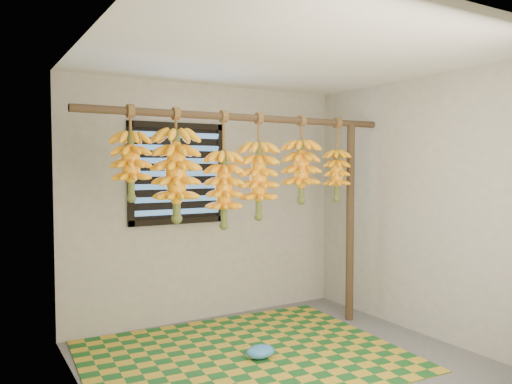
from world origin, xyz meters
TOP-DOWN VIEW (x-y plane):
  - floor at (0.00, 0.00)m, footprint 3.00×3.00m
  - ceiling at (0.00, 0.00)m, footprint 3.00×3.00m
  - wall_back at (0.00, 1.50)m, footprint 3.00×0.01m
  - wall_left at (-1.50, 0.00)m, footprint 0.01×3.00m
  - wall_right at (1.50, 0.00)m, footprint 0.01×3.00m
  - window at (-0.35, 1.48)m, footprint 1.00×0.04m
  - hanging_pole at (0.00, 0.70)m, footprint 3.00×0.06m
  - support_post at (1.20, 0.70)m, footprint 0.08×0.08m
  - woven_mat at (-0.21, 0.39)m, footprint 2.66×2.19m
  - plastic_bag at (-0.12, 0.27)m, footprint 0.26×0.19m
  - banana_bunch_a at (-1.05, 0.70)m, footprint 0.30×0.30m
  - banana_bunch_b at (-0.67, 0.70)m, footprint 0.38×0.38m
  - banana_bunch_c at (-0.24, 0.70)m, footprint 0.32×0.32m
  - banana_bunch_d at (0.12, 0.70)m, footprint 0.35×0.35m
  - banana_bunch_e at (0.59, 0.70)m, footprint 0.34×0.34m
  - banana_bunch_f at (1.02, 0.70)m, footprint 0.26×0.26m

SIDE VIEW (x-z plane):
  - floor at x=0.00m, z-range -0.01..0.00m
  - woven_mat at x=-0.21m, z-range 0.00..0.01m
  - plastic_bag at x=-0.12m, z-range 0.01..0.11m
  - support_post at x=1.20m, z-range 0.00..2.00m
  - wall_back at x=0.00m, z-range 0.00..2.40m
  - wall_left at x=-1.50m, z-range 0.00..2.40m
  - wall_right at x=1.50m, z-range 0.00..2.40m
  - banana_bunch_c at x=-0.24m, z-range 0.87..1.88m
  - banana_bunch_d at x=0.12m, z-range 0.97..1.92m
  - banana_bunch_f at x=1.02m, z-range 1.08..1.90m
  - banana_bunch_b at x=-0.67m, z-range 1.03..1.96m
  - window at x=-0.35m, z-range 1.00..2.00m
  - banana_bunch_e at x=0.59m, z-range 1.12..1.94m
  - banana_bunch_a at x=-1.05m, z-range 1.20..1.95m
  - hanging_pole at x=0.00m, z-range 1.97..2.03m
  - ceiling at x=0.00m, z-range 2.40..2.41m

